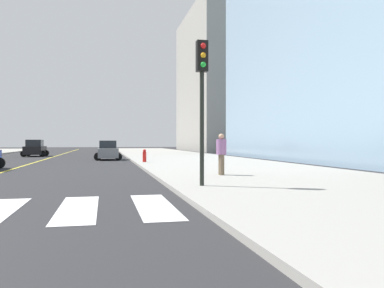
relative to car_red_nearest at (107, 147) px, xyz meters
The scene contains 9 objects.
sidewalk_kerb_east 31.70m from the car_red_nearest, 77.71° to the right, with size 10.00×120.00×0.15m, color #9E9B93.
lane_divider_paint 12.27m from the car_red_nearest, 116.42° to the right, with size 0.16×80.00×0.01m, color yellow.
parking_garage_concrete 26.97m from the car_red_nearest, 22.85° to the left, with size 18.00×24.00×23.67m, color #9E9B93.
car_red_nearest is the anchor object (origin of this frame).
car_black_second 14.06m from the car_red_nearest, 122.24° to the right, with size 2.48×3.96×1.77m.
car_gray_third 21.55m from the car_red_nearest, 90.15° to the right, with size 2.35×3.73×1.66m.
traffic_light_near_corner 44.29m from the car_red_nearest, 86.44° to the right, with size 0.36×0.41×4.69m.
pedestrian_waiting_east 40.52m from the car_red_nearest, 83.55° to the right, with size 0.44×0.44×1.76m.
fire_hydrant 28.86m from the car_red_nearest, 85.24° to the right, with size 0.26×0.26×0.89m.
Camera 1 is at (5.11, -5.72, 1.58)m, focal length 37.43 mm.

